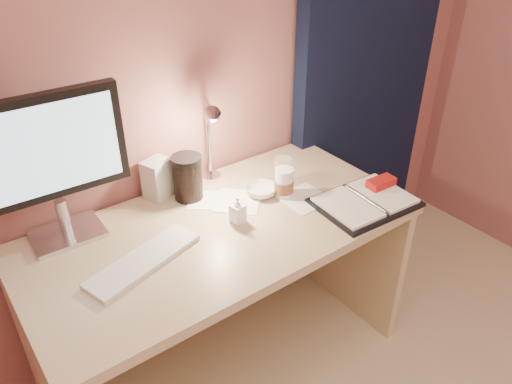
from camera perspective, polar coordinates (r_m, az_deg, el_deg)
room at (r=2.40m, az=11.28°, el=15.93°), size 3.50×3.50×3.50m
desk at (r=1.98m, az=-5.04°, el=-8.12°), size 1.40×0.70×0.73m
monitor at (r=1.70m, az=-22.60°, el=3.72°), size 0.49×0.18×0.52m
keyboard at (r=1.66m, az=-12.72°, el=-7.64°), size 0.42×0.22×0.02m
planner at (r=1.94m, az=12.50°, el=-0.88°), size 0.38×0.30×0.06m
paper_a at (r=1.91m, az=-2.07°, el=-1.06°), size 0.24×0.24×0.00m
paper_b at (r=1.94m, az=5.52°, el=-0.72°), size 0.17×0.17×0.00m
paper_c at (r=1.93m, az=-5.75°, el=-0.90°), size 0.19×0.19×0.00m
coffee_cup at (r=1.92m, az=3.21°, el=0.94°), size 0.07×0.07×0.12m
clear_cup at (r=1.99m, az=3.08°, el=2.26°), size 0.07×0.07×0.12m
bowl at (r=1.94m, az=0.62°, el=0.14°), size 0.12×0.12×0.04m
lotion_bottle at (r=1.78m, az=-2.11°, el=-2.01°), size 0.05×0.05×0.10m
dark_jar at (r=1.92m, az=-7.80°, el=1.42°), size 0.11×0.11×0.16m
product_box at (r=1.95m, az=-11.15°, el=1.52°), size 0.13×0.11×0.15m
desk_lamp at (r=1.92m, az=-3.24°, el=6.87°), size 0.14×0.22×0.37m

